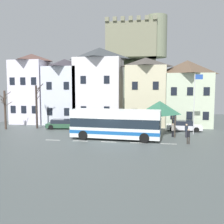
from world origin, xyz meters
TOP-DOWN VIEW (x-y plane):
  - ground_plane at (0.00, -0.00)m, footprint 40.00×60.00m
  - townhouse_00 at (-14.58, 11.99)m, footprint 5.10×6.05m
  - townhouse_01 at (-9.19, 12.14)m, footprint 5.24×6.34m
  - townhouse_02 at (-3.66, 12.22)m, footprint 6.79×6.51m
  - townhouse_03 at (3.42, 11.77)m, footprint 5.69×5.61m
  - townhouse_04 at (9.39, 12.21)m, footprint 6.36×6.48m
  - hilltop_castle at (-0.14, 33.47)m, footprint 34.67×34.67m
  - transit_bus at (0.49, 0.50)m, footprint 9.73×3.33m
  - bus_shelter at (5.24, 4.04)m, footprint 3.60×3.60m
  - parked_car_00 at (8.43, 7.18)m, footprint 4.54×2.17m
  - parked_car_01 at (-7.63, 6.49)m, footprint 4.56×2.37m
  - pedestrian_00 at (8.17, 2.62)m, footprint 0.35×0.39m
  - pedestrian_01 at (6.69, 2.69)m, footprint 0.33×0.33m
  - pedestrian_02 at (7.89, -0.82)m, footprint 0.30×0.29m
  - public_bench at (3.14, 6.56)m, footprint 1.43×0.48m
  - flagpole at (9.35, 4.80)m, footprint 0.95×0.10m
  - bare_tree_00 at (-15.00, 4.82)m, footprint 1.91×1.83m
  - bare_tree_01 at (-11.15, 6.18)m, footprint 1.54×1.71m

SIDE VIEW (x-z plane):
  - ground_plane at x=0.00m, z-range -0.06..0.00m
  - public_bench at x=3.14m, z-range 0.03..0.90m
  - parked_car_01 at x=-7.63m, z-range -0.01..1.26m
  - parked_car_00 at x=8.43m, z-range -0.01..1.31m
  - pedestrian_00 at x=8.17m, z-range 0.06..1.58m
  - pedestrian_02 at x=7.89m, z-range 0.10..1.60m
  - pedestrian_01 at x=6.69m, z-range 0.12..1.66m
  - transit_bus at x=0.49m, z-range 0.01..3.20m
  - bare_tree_00 at x=-15.00m, z-range 0.16..5.34m
  - bare_tree_01 at x=-11.15m, z-range 0.07..6.19m
  - bus_shelter at x=5.24m, z-range 1.18..5.17m
  - flagpole at x=9.35m, z-range 0.56..7.71m
  - townhouse_04 at x=9.39m, z-range 0.00..9.52m
  - townhouse_03 at x=3.42m, z-range 0.00..9.98m
  - townhouse_01 at x=-9.19m, z-range 0.00..10.04m
  - townhouse_00 at x=-14.58m, z-range 0.00..10.92m
  - townhouse_02 at x=-3.66m, z-range 0.00..11.67m
  - hilltop_castle at x=-0.14m, z-range -3.33..17.81m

